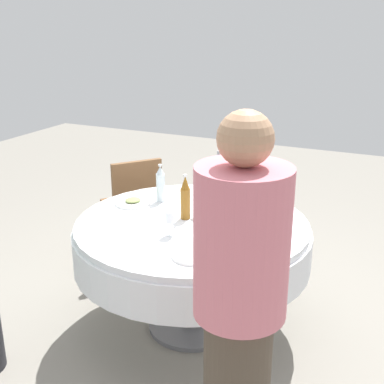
# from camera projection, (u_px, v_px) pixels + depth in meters

# --- Properties ---
(ground_plane) EXTENTS (10.00, 10.00, 0.00)m
(ground_plane) POSITION_uv_depth(u_px,v_px,m) (192.00, 326.00, 3.28)
(ground_plane) COLOR gray
(dining_table) EXTENTS (1.44, 1.44, 0.74)m
(dining_table) POSITION_uv_depth(u_px,v_px,m) (192.00, 243.00, 3.08)
(dining_table) COLOR white
(dining_table) RESTS_ON ground_plane
(bottle_amber_inner) EXTENTS (0.06, 0.06, 0.28)m
(bottle_amber_inner) POSITION_uv_depth(u_px,v_px,m) (185.00, 198.00, 3.04)
(bottle_amber_inner) COLOR #8C5619
(bottle_amber_inner) RESTS_ON dining_table
(bottle_clear_front) EXTENTS (0.06, 0.06, 0.26)m
(bottle_clear_front) POSITION_uv_depth(u_px,v_px,m) (161.00, 184.00, 3.33)
(bottle_clear_front) COLOR silver
(bottle_clear_front) RESTS_ON dining_table
(bottle_brown_south) EXTENTS (0.06, 0.06, 0.32)m
(bottle_brown_south) POSITION_uv_depth(u_px,v_px,m) (223.00, 171.00, 3.51)
(bottle_brown_south) COLOR #593314
(bottle_brown_south) RESTS_ON dining_table
(wine_glass_north) EXTENTS (0.06, 0.06, 0.14)m
(wine_glass_north) POSITION_uv_depth(u_px,v_px,m) (171.00, 218.00, 2.81)
(wine_glass_north) COLOR white
(wine_glass_north) RESTS_ON dining_table
(wine_glass_rear) EXTENTS (0.07, 0.07, 0.14)m
(wine_glass_rear) POSITION_uv_depth(u_px,v_px,m) (201.00, 200.00, 3.09)
(wine_glass_rear) COLOR white
(wine_glass_rear) RESTS_ON dining_table
(plate_west) EXTENTS (0.22, 0.22, 0.02)m
(plate_west) POSITION_uv_depth(u_px,v_px,m) (193.00, 256.00, 2.58)
(plate_west) COLOR white
(plate_west) RESTS_ON dining_table
(plate_east) EXTENTS (0.24, 0.24, 0.04)m
(plate_east) POSITION_uv_depth(u_px,v_px,m) (133.00, 202.00, 3.32)
(plate_east) COLOR white
(plate_east) RESTS_ON dining_table
(fork_front) EXTENTS (0.09, 0.17, 0.00)m
(fork_front) POSITION_uv_depth(u_px,v_px,m) (219.00, 233.00, 2.87)
(fork_front) COLOR silver
(fork_front) RESTS_ON dining_table
(fork_south) EXTENTS (0.10, 0.16, 0.00)m
(fork_south) POSITION_uv_depth(u_px,v_px,m) (160.00, 213.00, 3.16)
(fork_south) COLOR silver
(fork_south) RESTS_ON dining_table
(folded_napkin) EXTENTS (0.18, 0.18, 0.02)m
(folded_napkin) POSITION_uv_depth(u_px,v_px,m) (261.00, 222.00, 3.00)
(folded_napkin) COLOR white
(folded_napkin) RESTS_ON dining_table
(person_front) EXTENTS (0.34, 0.34, 1.63)m
(person_front) POSITION_uv_depth(u_px,v_px,m) (239.00, 319.00, 1.85)
(person_front) COLOR #4C3F33
(person_front) RESTS_ON ground_plane
(chair_near) EXTENTS (0.44, 0.44, 0.87)m
(chair_near) POSITION_uv_depth(u_px,v_px,m) (243.00, 190.00, 4.28)
(chair_near) COLOR #99999E
(chair_near) RESTS_ON ground_plane
(chair_outer) EXTENTS (0.56, 0.56, 0.87)m
(chair_outer) POSITION_uv_depth(u_px,v_px,m) (134.00, 200.00, 4.02)
(chair_outer) COLOR brown
(chair_outer) RESTS_ON ground_plane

